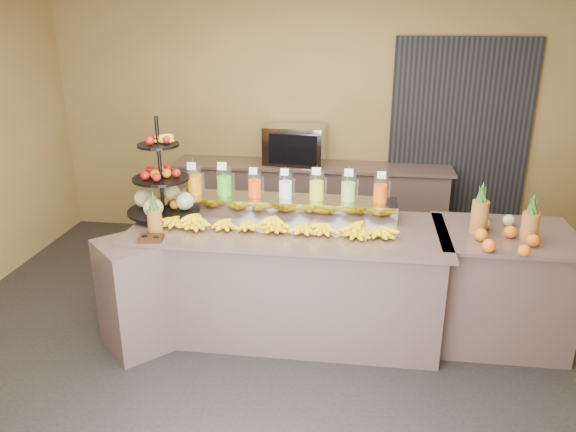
% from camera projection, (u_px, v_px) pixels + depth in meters
% --- Properties ---
extents(ground, '(6.00, 6.00, 0.00)m').
position_uv_depth(ground, '(284.00, 348.00, 4.52)').
color(ground, black).
rests_on(ground, ground).
extents(room_envelope, '(6.04, 5.02, 2.82)m').
position_uv_depth(room_envelope, '(319.00, 99.00, 4.57)').
color(room_envelope, olive).
rests_on(room_envelope, ground).
extents(buffet_counter, '(2.75, 1.25, 0.93)m').
position_uv_depth(buffet_counter, '(274.00, 281.00, 4.61)').
color(buffet_counter, '#866561').
rests_on(buffet_counter, ground).
extents(right_counter, '(1.08, 0.88, 0.93)m').
position_uv_depth(right_counter, '(499.00, 286.00, 4.51)').
color(right_counter, '#866561').
rests_on(right_counter, ground).
extents(back_ledge, '(3.10, 0.55, 0.93)m').
position_uv_depth(back_ledge, '(311.00, 203.00, 6.45)').
color(back_ledge, '#866561').
rests_on(back_ledge, ground).
extents(pitcher_tray, '(1.85, 0.30, 0.15)m').
position_uv_depth(pitcher_tray, '(286.00, 206.00, 4.72)').
color(pitcher_tray, gray).
rests_on(pitcher_tray, buffet_counter).
extents(juice_pitcher_orange_a, '(0.13, 0.13, 0.30)m').
position_uv_depth(juice_pitcher_orange_a, '(194.00, 183.00, 4.75)').
color(juice_pitcher_orange_a, silver).
rests_on(juice_pitcher_orange_a, pitcher_tray).
extents(juice_pitcher_green, '(0.13, 0.13, 0.32)m').
position_uv_depth(juice_pitcher_green, '(224.00, 183.00, 4.72)').
color(juice_pitcher_green, silver).
rests_on(juice_pitcher_green, pitcher_tray).
extents(juice_pitcher_orange_b, '(0.11, 0.12, 0.28)m').
position_uv_depth(juice_pitcher_orange_b, '(255.00, 186.00, 4.69)').
color(juice_pitcher_orange_b, silver).
rests_on(juice_pitcher_orange_b, pitcher_tray).
extents(juice_pitcher_milk, '(0.11, 0.12, 0.28)m').
position_uv_depth(juice_pitcher_milk, '(285.00, 187.00, 4.66)').
color(juice_pitcher_milk, silver).
rests_on(juice_pitcher_milk, pitcher_tray).
extents(juice_pitcher_lemon, '(0.12, 0.13, 0.30)m').
position_uv_depth(juice_pitcher_lemon, '(317.00, 188.00, 4.62)').
color(juice_pitcher_lemon, silver).
rests_on(juice_pitcher_lemon, pitcher_tray).
extents(juice_pitcher_lime, '(0.12, 0.13, 0.30)m').
position_uv_depth(juice_pitcher_lime, '(348.00, 189.00, 4.59)').
color(juice_pitcher_lime, silver).
rests_on(juice_pitcher_lime, pitcher_tray).
extents(juice_pitcher_orange_c, '(0.12, 0.12, 0.28)m').
position_uv_depth(juice_pitcher_orange_c, '(380.00, 191.00, 4.56)').
color(juice_pitcher_orange_c, silver).
rests_on(juice_pitcher_orange_c, pitcher_tray).
extents(banana_heap, '(1.88, 0.17, 0.16)m').
position_uv_depth(banana_heap, '(275.00, 223.00, 4.39)').
color(banana_heap, yellow).
rests_on(banana_heap, buffet_counter).
extents(fruit_stand, '(0.74, 0.74, 0.84)m').
position_uv_depth(fruit_stand, '(166.00, 191.00, 4.64)').
color(fruit_stand, black).
rests_on(fruit_stand, buffet_counter).
extents(condiment_caddy, '(0.20, 0.16, 0.03)m').
position_uv_depth(condiment_caddy, '(151.00, 238.00, 4.22)').
color(condiment_caddy, black).
rests_on(condiment_caddy, buffet_counter).
extents(pineapple_left_a, '(0.11, 0.11, 0.35)m').
position_uv_depth(pineapple_left_a, '(155.00, 218.00, 4.31)').
color(pineapple_left_a, brown).
rests_on(pineapple_left_a, buffet_counter).
extents(pineapple_left_b, '(0.15, 0.15, 0.43)m').
position_uv_depth(pineapple_left_b, '(194.00, 187.00, 4.95)').
color(pineapple_left_b, brown).
rests_on(pineapple_left_b, buffet_counter).
extents(right_fruit_pile, '(0.48, 0.46, 0.25)m').
position_uv_depth(right_fruit_pile, '(504.00, 231.00, 4.18)').
color(right_fruit_pile, brown).
rests_on(right_fruit_pile, right_counter).
extents(oven_warmer, '(0.68, 0.50, 0.44)m').
position_uv_depth(oven_warmer, '(295.00, 145.00, 6.24)').
color(oven_warmer, gray).
rests_on(oven_warmer, back_ledge).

